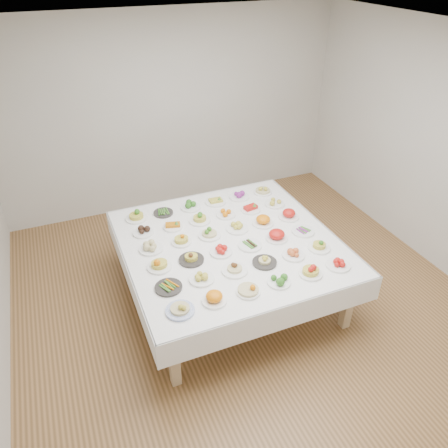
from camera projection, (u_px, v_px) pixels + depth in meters
name	position (u px, v px, depth m)	size (l,w,h in m)	color
room_envelope	(247.00, 149.00, 4.07)	(5.02, 5.02, 2.81)	olive
display_table	(229.00, 246.00, 4.74)	(2.25, 2.25, 0.75)	white
dish_0	(180.00, 306.00, 3.76)	(0.27, 0.27, 0.15)	#4C66B2
dish_1	(214.00, 297.00, 3.87)	(0.22, 0.22, 0.12)	white
dish_2	(248.00, 287.00, 3.97)	(0.23, 0.23, 0.13)	white
dish_3	(279.00, 279.00, 4.09)	(0.22, 0.22, 0.10)	white
dish_4	(311.00, 269.00, 4.19)	(0.23, 0.23, 0.14)	white
dish_5	(338.00, 263.00, 4.31)	(0.24, 0.24, 0.10)	white
dish_6	(168.00, 287.00, 4.04)	(0.25, 0.25, 0.05)	#2C2927
dish_7	(202.00, 276.00, 4.14)	(0.24, 0.24, 0.10)	white
dish_8	(235.00, 266.00, 4.23)	(0.25, 0.25, 0.14)	white
dish_9	(265.00, 260.00, 4.35)	(0.24, 0.24, 0.11)	#2C2927
dish_10	(293.00, 253.00, 4.45)	(0.23, 0.23, 0.10)	white
dish_11	(319.00, 245.00, 4.56)	(0.23, 0.23, 0.12)	white
dish_12	(159.00, 262.00, 4.27)	(0.24, 0.24, 0.15)	white
dish_13	(191.00, 256.00, 4.38)	(0.25, 0.25, 0.14)	#2C2927
dish_14	(221.00, 250.00, 4.50)	(0.23, 0.23, 0.10)	white
dish_15	(250.00, 244.00, 4.61)	(0.25, 0.25, 0.06)	white
dish_16	(277.00, 234.00, 4.70)	(0.24, 0.24, 0.13)	white
dish_17	(303.00, 231.00, 4.84)	(0.25, 0.25, 0.05)	white
dish_18	(151.00, 246.00, 4.54)	(0.25, 0.25, 0.11)	white
dish_19	(181.00, 238.00, 4.64)	(0.21, 0.21, 0.13)	white
dish_20	(209.00, 231.00, 4.74)	(0.25, 0.25, 0.14)	white
dish_21	(237.00, 226.00, 4.87)	(0.25, 0.25, 0.10)	white
dish_22	(263.00, 219.00, 4.95)	(0.24, 0.24, 0.14)	white
dish_23	(289.00, 213.00, 5.07)	(0.24, 0.24, 0.14)	white
dish_24	(143.00, 230.00, 4.79)	(0.23, 0.23, 0.11)	white
dish_25	(173.00, 225.00, 4.90)	(0.22, 0.22, 0.10)	white
dish_26	(200.00, 217.00, 5.00)	(0.25, 0.25, 0.14)	white
dish_27	(226.00, 213.00, 5.12)	(0.22, 0.22, 0.10)	white
dish_28	(251.00, 207.00, 5.22)	(0.23, 0.23, 0.11)	white
dish_29	(275.00, 201.00, 5.32)	(0.24, 0.24, 0.11)	white
dish_30	(136.00, 214.00, 5.03)	(0.25, 0.25, 0.16)	white
dish_31	(163.00, 212.00, 5.17)	(0.23, 0.23, 0.05)	#2C2927
dish_32	(191.00, 204.00, 5.26)	(0.24, 0.24, 0.12)	white
dish_33	(216.00, 200.00, 5.37)	(0.25, 0.25, 0.11)	white
dish_34	(239.00, 194.00, 5.47)	(0.25, 0.25, 0.11)	white
dish_35	(263.00, 189.00, 5.57)	(0.23, 0.23, 0.13)	white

